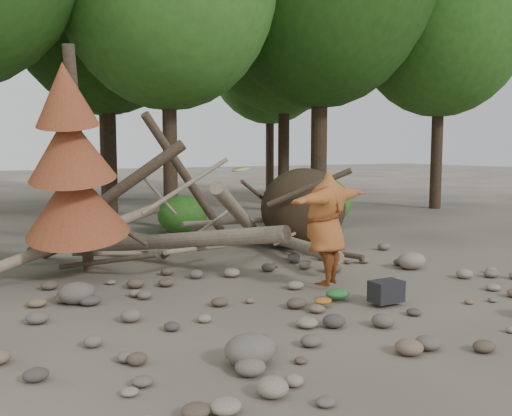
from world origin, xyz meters
TOP-DOWN VIEW (x-y plane):
  - ground at (0.00, 0.00)m, footprint 120.00×120.00m
  - deadfall_pile at (2.02, 4.24)m, footprint 8.55×5.24m
  - dead_conifer at (-3.12, 3.37)m, footprint 2.06×2.16m
  - bush_mid at (0.80, 7.80)m, footprint 1.40×1.40m
  - bush_right at (5.00, 7.00)m, footprint 2.00×2.00m
  - frisbee_thrower at (0.59, 0.66)m, footprint 3.08×1.61m
  - backpack at (0.78, -0.69)m, footprint 0.51×0.34m
  - cloth_green at (0.27, -0.12)m, footprint 0.41×0.34m
  - cloth_orange at (-0.15, -0.30)m, footprint 0.29×0.24m
  - boulder_front_left at (-2.28, -1.81)m, footprint 0.61×0.55m
  - boulder_mid_right at (3.10, 1.10)m, footprint 0.59×0.53m
  - boulder_mid_left at (-3.44, 1.82)m, footprint 0.58×0.52m

SIDE VIEW (x-z plane):
  - ground at x=0.00m, z-range 0.00..0.00m
  - cloth_orange at x=-0.15m, z-range 0.00..0.10m
  - cloth_green at x=0.27m, z-range 0.00..0.15m
  - backpack at x=0.78m, z-range 0.00..0.33m
  - boulder_mid_left at x=-3.44m, z-range 0.00..0.35m
  - boulder_mid_right at x=3.10m, z-range 0.00..0.35m
  - boulder_front_left at x=-2.28m, z-range 0.00..0.36m
  - bush_mid at x=0.80m, z-range 0.00..1.12m
  - bush_right at x=5.00m, z-range 0.00..1.60m
  - deadfall_pile at x=2.02m, z-range -0.70..2.60m
  - frisbee_thrower at x=0.59m, z-range 0.02..2.12m
  - dead_conifer at x=-3.12m, z-range -0.06..4.29m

